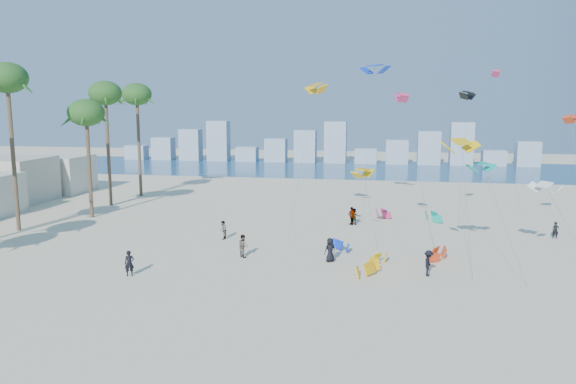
# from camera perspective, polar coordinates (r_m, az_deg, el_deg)

# --- Properties ---
(ground) EXTENTS (220.00, 220.00, 0.00)m
(ground) POSITION_cam_1_polar(r_m,az_deg,el_deg) (34.77, -9.61, -11.42)
(ground) COLOR beige
(ground) RESTS_ON ground
(ocean) EXTENTS (220.00, 220.00, 0.00)m
(ocean) POSITION_cam_1_polar(r_m,az_deg,el_deg) (103.93, 3.65, 2.48)
(ocean) COLOR navy
(ocean) RESTS_ON ground
(kitesurfer_near) EXTENTS (0.79, 0.68, 1.84)m
(kitesurfer_near) POSITION_cam_1_polar(r_m,az_deg,el_deg) (40.97, -16.09, -7.11)
(kitesurfer_near) COLOR black
(kitesurfer_near) RESTS_ON ground
(kitesurfer_mid) EXTENTS (1.12, 1.12, 1.83)m
(kitesurfer_mid) POSITION_cam_1_polar(r_m,az_deg,el_deg) (44.25, -4.68, -5.56)
(kitesurfer_mid) COLOR gray
(kitesurfer_mid) RESTS_ON ground
(kitesurfers_far) EXTENTS (30.28, 17.21, 1.87)m
(kitesurfers_far) POSITION_cam_1_polar(r_m,az_deg,el_deg) (48.33, 7.13, -4.37)
(kitesurfers_far) COLOR black
(kitesurfers_far) RESTS_ON ground
(grounded_kites) EXTENTS (11.22, 23.70, 0.94)m
(grounded_kites) POSITION_cam_1_polar(r_m,az_deg,el_deg) (49.42, 11.39, -4.72)
(grounded_kites) COLOR #0C31D1
(grounded_kites) RESTS_ON ground
(flying_kites) EXTENTS (25.81, 32.86, 16.72)m
(flying_kites) POSITION_cam_1_polar(r_m,az_deg,el_deg) (52.37, 14.43, 8.47)
(flying_kites) COLOR #EBB60C
(flying_kites) RESTS_ON ground
(palm_row) EXTENTS (8.25, 44.80, 15.89)m
(palm_row) POSITION_cam_1_polar(r_m,az_deg,el_deg) (57.33, -25.71, 8.06)
(palm_row) COLOR brown
(palm_row) RESTS_ON ground
(distant_skyline) EXTENTS (85.00, 3.00, 8.40)m
(distant_skyline) POSITION_cam_1_polar(r_m,az_deg,el_deg) (113.65, 3.62, 4.61)
(distant_skyline) COLOR #9EADBF
(distant_skyline) RESTS_ON ground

